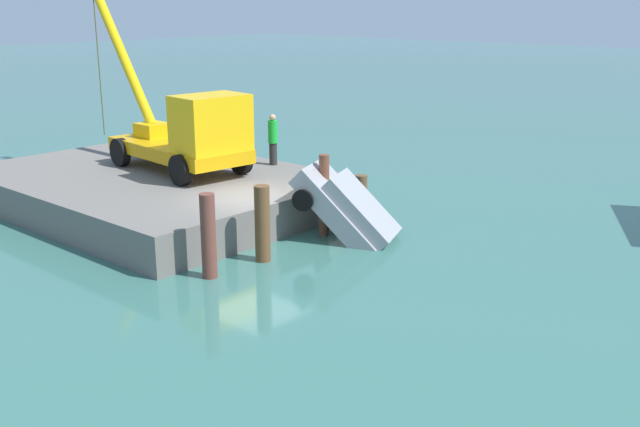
{
  "coord_description": "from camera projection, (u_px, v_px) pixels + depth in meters",
  "views": [
    {
      "loc": [
        15.62,
        -14.81,
        6.85
      ],
      "look_at": [
        1.51,
        1.24,
        0.69
      ],
      "focal_mm": 41.65,
      "sensor_mm": 36.0,
      "label": 1
    }
  ],
  "objects": [
    {
      "name": "piling_end",
      "position": [
        361.0,
        201.0,
        23.21
      ],
      "size": [
        0.38,
        0.38,
        1.63
      ],
      "primitive_type": "cylinder",
      "color": "brown",
      "rests_on": "ground"
    },
    {
      "name": "piling_near",
      "position": [
        208.0,
        236.0,
        18.75
      ],
      "size": [
        0.39,
        0.39,
        2.22
      ],
      "primitive_type": "cylinder",
      "color": "brown",
      "rests_on": "ground"
    },
    {
      "name": "dock",
      "position": [
        153.0,
        189.0,
        25.55
      ],
      "size": [
        11.91,
        8.64,
        1.15
      ],
      "primitive_type": "cube",
      "color": "slate",
      "rests_on": "ground"
    },
    {
      "name": "piling_far",
      "position": [
        324.0,
        195.0,
        22.18
      ],
      "size": [
        0.31,
        0.31,
        2.47
      ],
      "primitive_type": "cylinder",
      "color": "brown",
      "rests_on": "ground"
    },
    {
      "name": "piling_mid",
      "position": [
        262.0,
        224.0,
        19.97
      ],
      "size": [
        0.42,
        0.42,
        2.11
      ],
      "primitive_type": "cylinder",
      "color": "brown",
      "rests_on": "ground"
    },
    {
      "name": "dock_worker",
      "position": [
        273.0,
        139.0,
        26.43
      ],
      "size": [
        0.34,
        0.34,
        1.82
      ],
      "color": "#282828",
      "rests_on": "dock"
    },
    {
      "name": "ground",
      "position": [
        256.0,
        235.0,
        22.49
      ],
      "size": [
        200.0,
        200.0,
        0.0
      ],
      "primitive_type": "plane",
      "color": "#386B60"
    },
    {
      "name": "crane_truck",
      "position": [
        187.0,
        132.0,
        25.11
      ],
      "size": [
        9.89,
        3.23,
        6.5
      ],
      "color": "orange",
      "rests_on": "dock"
    },
    {
      "name": "salvaged_car",
      "position": [
        357.0,
        221.0,
        21.95
      ],
      "size": [
        4.01,
        3.1,
        3.52
      ],
      "color": "#99999E",
      "rests_on": "ground"
    }
  ]
}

